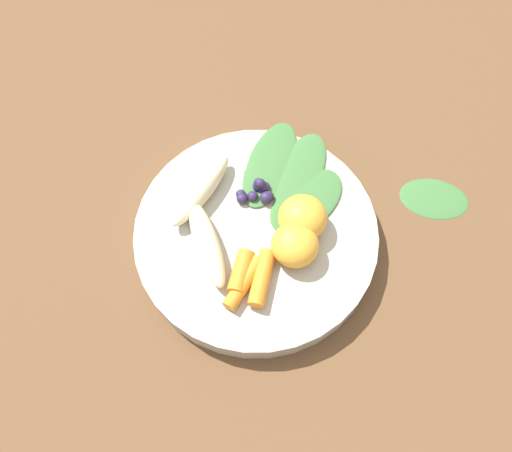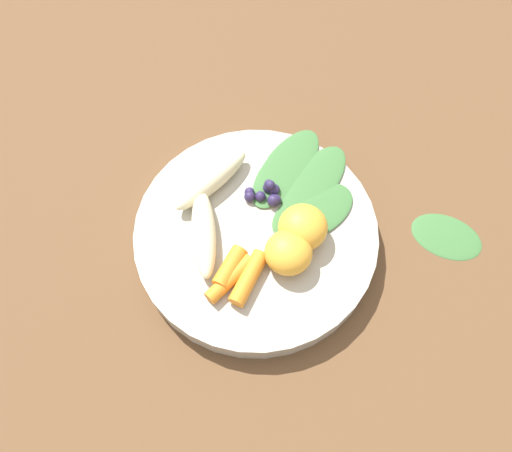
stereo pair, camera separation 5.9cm
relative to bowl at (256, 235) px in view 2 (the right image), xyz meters
name	(u,v)px [view 2 (the right image)]	position (x,y,z in m)	size (l,w,h in m)	color
ground_plane	(256,241)	(0.00, 0.00, -0.02)	(2.40, 2.40, 0.00)	brown
bowl	(256,235)	(0.00, 0.00, 0.00)	(0.28, 0.28, 0.03)	#B2AD9E
banana_peeled_left	(204,233)	(-0.06, -0.02, 0.03)	(0.11, 0.03, 0.03)	beige
banana_peeled_right	(211,180)	(-0.06, 0.05, 0.03)	(0.11, 0.03, 0.03)	beige
orange_segment_near	(303,224)	(0.05, 0.00, 0.04)	(0.06, 0.06, 0.04)	#F4A833
orange_segment_far	(288,253)	(0.04, -0.03, 0.04)	(0.05, 0.05, 0.04)	#F4A833
carrot_front	(230,267)	(-0.02, -0.05, 0.03)	(0.02, 0.02, 0.05)	orange
carrot_mid_left	(230,279)	(-0.02, -0.07, 0.02)	(0.02, 0.02, 0.06)	orange
carrot_mid_right	(251,278)	(0.00, -0.06, 0.02)	(0.02, 0.02, 0.06)	orange
blueberry_pile	(267,193)	(0.01, 0.05, 0.02)	(0.04, 0.03, 0.02)	#2D234C
coconut_shred_patch	(281,172)	(0.02, 0.08, 0.02)	(0.05, 0.05, 0.00)	white
kale_leaf_left	(313,212)	(0.06, 0.03, 0.02)	(0.11, 0.06, 0.01)	#3D7038
kale_leaf_right	(314,182)	(0.06, 0.07, 0.02)	(0.12, 0.05, 0.01)	#3D7038
kale_leaf_rear	(286,168)	(0.03, 0.09, 0.02)	(0.13, 0.05, 0.01)	#3D7038
kale_leaf_stray	(447,236)	(0.23, 0.03, -0.01)	(0.09, 0.06, 0.01)	#3D7038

